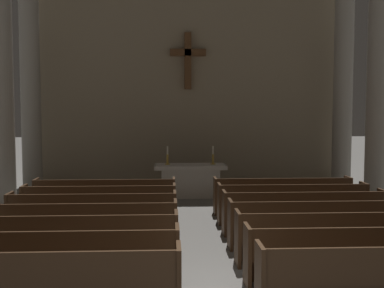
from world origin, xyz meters
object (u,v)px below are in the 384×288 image
Objects in this scene: pew_right_row_2 at (360,255)px; column_right_fourth at (343,87)px; pew_left_row_4 at (84,226)px; pew_left_row_3 at (74,240)px; pew_left_row_1 at (43,284)px; pew_left_row_5 at (93,214)px; pew_left_row_7 at (105,197)px; pew_right_row_7 at (282,195)px; pew_right_row_3 at (337,237)px; column_left_fourth at (30,87)px; altar at (190,180)px; pew_right_row_6 at (292,203)px; pew_right_row_4 at (319,223)px; pew_left_row_2 at (61,259)px; candlestick_left at (167,159)px; column_left_third at (1,82)px; pew_left_row_6 at (100,205)px; candlestick_right at (213,159)px; pew_right_row_5 at (304,212)px; column_right_third at (379,83)px.

column_right_fourth is (2.72, 8.25, 2.93)m from pew_right_row_2.
pew_left_row_3 is at bearing -90.00° from pew_left_row_4.
pew_left_row_1 is 4.04m from pew_left_row_5.
pew_left_row_3 is 0.51× the size of column_right_fourth.
pew_left_row_7 is 4.55m from pew_right_row_7.
pew_right_row_3 is 0.51× the size of column_left_fourth.
altar is (2.28, 2.45, 0.06)m from pew_left_row_7.
pew_right_row_6 is at bearing -122.83° from column_right_fourth.
column_right_fourth reaches higher than pew_left_row_7.
pew_left_row_7 is at bearing 167.50° from pew_right_row_6.
altar is (-2.28, 5.48, 0.06)m from pew_right_row_4.
pew_left_row_3 is 1.00× the size of pew_left_row_5.
candlestick_left is (1.58, 7.50, 0.71)m from pew_left_row_2.
column_left_third reaches higher than pew_right_row_2.
pew_left_row_6 and pew_right_row_7 have the same top height.
pew_right_row_2 is at bearing -78.13° from candlestick_right.
pew_left_row_5 is at bearing 90.00° from pew_left_row_4.
pew_right_row_4 is at bearing -40.60° from column_left_fourth.
altar is at bearing 63.02° from pew_left_row_5.
pew_right_row_5 is 1.00× the size of pew_right_row_7.
pew_left_row_5 is 4.66m from pew_right_row_4.
pew_right_row_3 is 1.01m from pew_right_row_4.
column_left_fourth is 6.16m from candlestick_right.
pew_left_row_4 and pew_right_row_5 have the same top height.
column_right_third is at bearing 30.17° from pew_right_row_6.
pew_left_row_1 is 10.09m from column_left_fourth.
pew_left_row_7 is at bearing 180.00° from pew_right_row_7.
pew_left_row_6 is at bearing -114.48° from candlestick_left.
column_right_third is at bearing 42.34° from pew_left_row_1.
column_left_fourth is at bearing 130.30° from pew_left_row_7.
pew_right_row_3 is at bearing -90.00° from pew_right_row_4.
pew_left_row_1 is 1.00× the size of pew_left_row_5.
pew_left_row_4 is at bearing 167.50° from pew_right_row_3.
altar is at bearing 75.02° from pew_left_row_1.
pew_right_row_3 is at bearing 12.50° from pew_left_row_2.
column_right_third and column_left_fourth have the same top height.
pew_left_row_4 is at bearing -106.05° from candlestick_left.
pew_right_row_6 is (0.00, 3.03, 0.00)m from pew_right_row_3.
column_left_third reaches higher than pew_right_row_3.
pew_right_row_7 is 6.31× the size of candlestick_left.
candlestick_right reaches higher than pew_left_row_3.
pew_right_row_4 is 2.02m from pew_right_row_6.
column_left_third is (-7.27, 0.57, 2.93)m from pew_right_row_7.
column_right_third reaches higher than pew_left_row_3.
column_left_third is 5.19m from candlestick_left.
pew_left_row_2 is 1.01m from pew_left_row_3.
pew_right_row_5 is at bearing 0.00° from pew_left_row_5.
pew_right_row_4 is 0.51× the size of column_left_fourth.
pew_right_row_4 is 1.61× the size of altar.
column_right_fourth is (7.27, 4.22, 2.93)m from pew_left_row_6.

